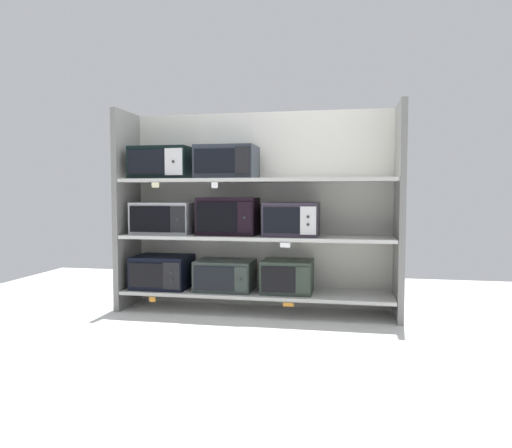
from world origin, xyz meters
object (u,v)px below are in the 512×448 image
at_px(microwave_0, 162,272).
at_px(microwave_6, 163,163).
at_px(microwave_3, 164,218).
at_px(microwave_7, 227,162).
at_px(microwave_4, 228,216).
at_px(microwave_1, 225,275).
at_px(microwave_5, 292,219).
at_px(microwave_2, 287,276).

height_order(microwave_0, microwave_6, microwave_6).
bearing_deg(microwave_3, microwave_7, 0.04).
height_order(microwave_3, microwave_4, microwave_4).
xyz_separation_m(microwave_1, microwave_5, (0.60, 0.00, 0.51)).
bearing_deg(microwave_5, microwave_7, 179.98).
xyz_separation_m(microwave_3, microwave_6, (-0.01, 0.00, 0.50)).
distance_m(microwave_1, microwave_5, 0.79).
bearing_deg(microwave_5, microwave_0, 180.00).
relative_size(microwave_0, microwave_3, 0.92).
xyz_separation_m(microwave_3, microwave_7, (0.60, 0.00, 0.50)).
bearing_deg(microwave_2, microwave_5, 0.19).
bearing_deg(microwave_4, microwave_0, 179.97).
relative_size(microwave_1, microwave_6, 0.95).
bearing_deg(microwave_7, microwave_4, -2.44).
bearing_deg(microwave_3, microwave_1, 0.00).
bearing_deg(microwave_1, microwave_6, 179.98).
height_order(microwave_4, microwave_6, microwave_6).
bearing_deg(microwave_2, microwave_0, 179.99).
bearing_deg(microwave_3, microwave_4, 0.01).
bearing_deg(microwave_7, microwave_5, -0.02).
bearing_deg(microwave_5, microwave_3, -179.99).
height_order(microwave_0, microwave_1, microwave_0).
height_order(microwave_3, microwave_5, microwave_5).
bearing_deg(microwave_0, microwave_4, -0.03).
relative_size(microwave_2, microwave_4, 0.85).
xyz_separation_m(microwave_2, microwave_7, (-0.54, 0.00, 1.00)).
height_order(microwave_0, microwave_2, microwave_0).
relative_size(microwave_3, microwave_4, 1.05).
height_order(microwave_2, microwave_4, microwave_4).
xyz_separation_m(microwave_5, microwave_6, (-1.18, -0.00, 0.50)).
distance_m(microwave_6, microwave_7, 0.60).
xyz_separation_m(microwave_4, microwave_5, (0.57, 0.00, -0.02)).
xyz_separation_m(microwave_1, microwave_4, (0.03, 0.00, 0.53)).
bearing_deg(microwave_6, microwave_4, -0.01).
bearing_deg(microwave_7, microwave_1, -179.04).
xyz_separation_m(microwave_0, microwave_6, (0.01, -0.00, 1.00)).
bearing_deg(microwave_6, microwave_2, -0.00).
bearing_deg(microwave_3, microwave_6, 177.90).
bearing_deg(microwave_0, microwave_5, -0.00).
relative_size(microwave_2, microwave_6, 0.83).
xyz_separation_m(microwave_3, microwave_4, (0.61, 0.00, 0.02)).
relative_size(microwave_2, microwave_3, 0.81).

